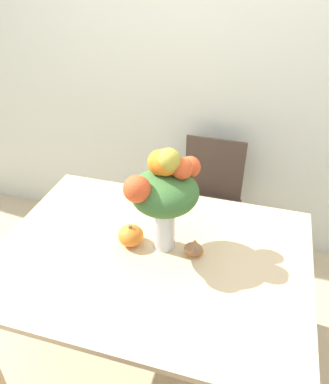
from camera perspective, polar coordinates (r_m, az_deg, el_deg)
ground_plane at (r=2.34m, az=-1.67°, el=-23.20°), size 12.00×12.00×0.00m
wall_back at (r=2.49m, az=6.52°, el=19.49°), size 8.00×0.06×2.70m
dining_table at (r=1.80m, az=-2.03°, el=-11.42°), size 1.43×1.04×0.77m
flower_vase at (r=1.59m, az=-0.01°, el=0.34°), size 0.30×0.32×0.51m
pumpkin at (r=1.77m, az=-5.16°, el=-6.62°), size 0.12×0.12×0.11m
turkey_figurine at (r=1.73m, az=4.54°, el=-8.37°), size 0.09×0.12×0.07m
dining_chair_near_window at (r=2.57m, az=6.70°, el=-1.84°), size 0.43×0.43×0.90m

